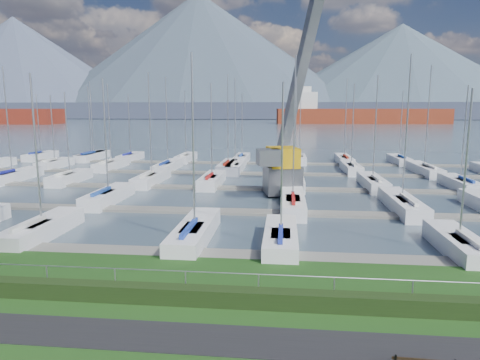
# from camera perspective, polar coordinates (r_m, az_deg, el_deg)

# --- Properties ---
(path) EXTENTS (160.00, 2.00, 0.04)m
(path) POSITION_cam_1_polar(r_m,az_deg,el_deg) (15.67, -6.07, -20.26)
(path) COLOR black
(path) RESTS_ON grass
(water) EXTENTS (800.00, 540.00, 0.20)m
(water) POSITION_cam_1_polar(r_m,az_deg,el_deg) (276.42, 5.39, 7.82)
(water) COLOR #40505E
(hedge) EXTENTS (80.00, 0.70, 0.70)m
(hedge) POSITION_cam_1_polar(r_m,az_deg,el_deg) (17.78, -4.30, -15.20)
(hedge) COLOR black
(hedge) RESTS_ON grass
(fence) EXTENTS (80.00, 0.04, 0.04)m
(fence) POSITION_cam_1_polar(r_m,az_deg,el_deg) (17.81, -4.10, -12.18)
(fence) COLOR #94969C
(fence) RESTS_ON grass
(foothill) EXTENTS (900.00, 80.00, 12.00)m
(foothill) POSITION_cam_1_polar(r_m,az_deg,el_deg) (346.30, 5.53, 9.22)
(foothill) COLOR #3C4358
(foothill) RESTS_ON water
(mountains) EXTENTS (1190.00, 360.00, 115.00)m
(mountains) POSITION_cam_1_polar(r_m,az_deg,el_deg) (422.72, 6.75, 14.77)
(mountains) COLOR #424A60
(mountains) RESTS_ON water
(docks) EXTENTS (90.00, 41.60, 0.25)m
(docks) POSITION_cam_1_polar(r_m,az_deg,el_deg) (43.13, 1.93, -1.15)
(docks) COLOR slate
(docks) RESTS_ON water
(crane) EXTENTS (6.87, 13.15, 22.35)m
(crane) POSITION_cam_1_polar(r_m,az_deg,el_deg) (40.99, 6.40, 6.06)
(crane) COLOR #525459
(crane) RESTS_ON water
(cargo_ship_mid) EXTENTS (89.40, 23.05, 21.50)m
(cargo_ship_mid) POSITION_cam_1_polar(r_m,az_deg,el_deg) (236.20, 14.80, 8.24)
(cargo_ship_mid) COLOR maroon
(cargo_ship_mid) RESTS_ON water
(sailboat_fleet) EXTENTS (75.61, 50.04, 13.41)m
(sailboat_fleet) POSITION_cam_1_polar(r_m,az_deg,el_deg) (46.29, 0.08, 6.59)
(sailboat_fleet) COLOR #1F239C
(sailboat_fleet) RESTS_ON water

